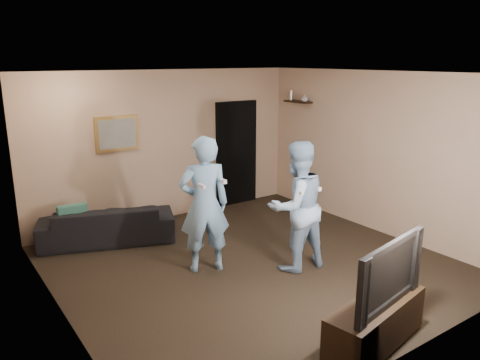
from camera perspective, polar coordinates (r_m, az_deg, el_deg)
ground at (r=6.62m, az=1.40°, el=-10.24°), size 5.00×5.00×0.00m
ceiling at (r=6.01m, az=1.55°, el=12.87°), size 5.00×5.00×0.04m
wall_back at (r=8.29m, az=-8.87°, el=4.15°), size 5.00×0.04×2.60m
wall_front at (r=4.51m, az=20.75°, el=-5.58°), size 5.00×0.04×2.60m
wall_left at (r=5.16m, az=-21.50°, el=-3.14°), size 0.04×5.00×2.60m
wall_right at (r=7.90m, az=16.26°, el=3.22°), size 0.04×5.00×2.60m
sofa at (r=7.58m, az=-15.86°, el=-5.12°), size 2.16×1.44×0.59m
throw_pillow at (r=7.39m, az=-19.71°, el=-4.43°), size 0.42×0.15×0.42m
painting_frame at (r=7.86m, az=-14.78°, el=5.50°), size 0.72×0.05×0.57m
painting_canvas at (r=7.84m, az=-14.71°, el=5.48°), size 0.62×0.01×0.47m
doorway at (r=9.04m, az=-0.44°, el=3.26°), size 0.90×0.06×2.00m
light_switch at (r=8.66m, az=-3.74°, el=4.75°), size 0.08×0.02×0.12m
wall_shelf at (r=8.95m, az=7.07°, el=9.45°), size 0.20×0.60×0.03m
shelf_vase at (r=8.80m, az=7.90°, el=9.88°), size 0.16×0.16×0.13m
shelf_figurine at (r=9.09m, az=6.25°, el=10.22°), size 0.06×0.06×0.18m
tv_console at (r=5.01m, az=16.17°, el=-16.44°), size 1.34×0.64×0.46m
television at (r=4.74m, az=16.66°, el=-10.59°), size 1.17×0.37×0.67m
wii_player_left at (r=6.16m, az=-4.37°, el=-3.03°), size 0.78×0.63×1.84m
wii_player_right at (r=6.26m, az=6.89°, el=-3.20°), size 0.91×0.74×1.76m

